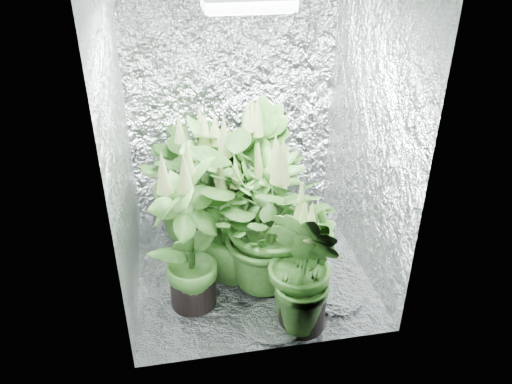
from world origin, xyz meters
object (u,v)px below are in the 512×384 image
Objects in this scene: plant_a at (194,178)px; plant_d at (232,223)px; plant_b at (212,192)px; grow_lamp at (248,2)px; plant_g at (304,269)px; circulation_fan at (317,216)px; plant_h at (271,212)px; plant_f at (189,236)px; plant_c at (253,181)px; plant_e at (269,221)px.

plant_a reaches higher than plant_d.
plant_b is 1.21× the size of plant_d.
grow_lamp is 1.40m from plant_d.
grow_lamp is 1.55m from plant_g.
circulation_fan is (0.84, 0.12, -0.37)m from plant_b.
plant_g reaches higher than plant_d.
grow_lamp is at bearing -55.71° from plant_a.
plant_g is at bearing -84.86° from plant_h.
plant_f reaches higher than plant_h.
plant_b reaches higher than plant_a.
plant_b is 1.21× the size of plant_h.
plant_b is (-0.23, 0.23, -1.31)m from grow_lamp.
plant_h is (0.08, -0.23, -0.13)m from plant_c.
grow_lamp is 0.53× the size of plant_d.
plant_h is at bearing 95.14° from plant_g.
grow_lamp reaches higher than plant_b.
circulation_fan is (0.53, 0.09, -0.41)m from plant_c.
plant_h is at bearing 12.24° from grow_lamp.
plant_a is 0.84m from plant_e.
plant_f is (-0.52, -0.10, 0.01)m from plant_e.
circulation_fan is at bearing 9.11° from plant_c.
plant_g is (0.35, -0.56, 0.00)m from plant_d.
plant_f is at bearing -95.90° from plant_a.
plant_h is at bearing -43.09° from plant_a.
plant_f is (-0.30, -0.25, 0.10)m from plant_d.
plant_e is 3.56× the size of circulation_fan.
grow_lamp is at bearing 28.68° from plant_d.
plant_h is (0.50, -0.47, -0.07)m from plant_a.
plant_c is 1.03× the size of plant_f.
plant_e is at bearing 10.58° from plant_f.
plant_e is at bearing -132.38° from circulation_fan.
plant_c is 0.92m from plant_g.
plant_g is at bearing -80.94° from plant_c.
plant_e is 0.86m from circulation_fan.
plant_a is at bearing 110.46° from plant_d.
plant_a reaches higher than plant_h.
plant_f is 1.29m from circulation_fan.
plant_f is (-0.43, -0.32, -1.30)m from grow_lamp.
plant_c reaches higher than plant_b.
plant_h is (0.59, 0.35, -0.11)m from plant_f.
plant_h is (0.06, 0.25, -0.10)m from plant_e.
plant_g is at bearing -63.74° from plant_a.
circulation_fan is (0.95, -0.15, -0.35)m from plant_a.
grow_lamp reaches higher than plant_a.
circulation_fan is at bearing -8.93° from plant_a.
plant_d is (-0.13, -0.07, -1.39)m from grow_lamp.
plant_b is 0.96× the size of plant_c.
plant_a is 1.03m from circulation_fan.
plant_e is at bearing 106.70° from plant_g.
plant_b is at bearing 108.54° from plant_d.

